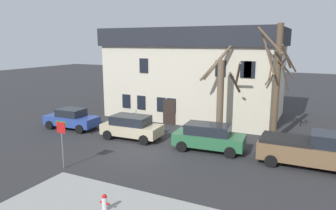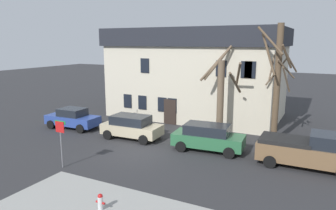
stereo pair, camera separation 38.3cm
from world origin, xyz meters
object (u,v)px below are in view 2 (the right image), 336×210
at_px(pickup_truck_brown, 308,150).
at_px(street_sign_pole, 61,135).
at_px(tree_bare_mid, 278,95).
at_px(car_green_wagon, 208,137).
at_px(building_main, 197,72).
at_px(tree_bare_far, 277,81).
at_px(bicycle_leaning, 138,117).
at_px(car_blue_sedan, 73,118).
at_px(car_beige_wagon, 132,126).
at_px(tree_bare_near, 221,94).
at_px(fire_hydrant, 100,201).

xyz_separation_m(pickup_truck_brown, street_sign_pole, (-11.90, -6.21, 0.89)).
bearing_deg(tree_bare_mid, car_green_wagon, -130.21).
distance_m(car_green_wagon, pickup_truck_brown, 5.78).
bearing_deg(building_main, tree_bare_far, -35.04).
bearing_deg(bicycle_leaning, tree_bare_mid, -0.56).
bearing_deg(tree_bare_far, street_sign_pole, -134.41).
relative_size(pickup_truck_brown, street_sign_pole, 1.98).
xyz_separation_m(car_blue_sedan, car_beige_wagon, (5.68, -0.11, 0.06)).
xyz_separation_m(car_beige_wagon, bicycle_leaning, (-2.15, 4.25, -0.50)).
relative_size(tree_bare_near, pickup_truck_brown, 1.25).
relative_size(car_blue_sedan, pickup_truck_brown, 0.84).
height_order(tree_bare_near, car_blue_sedan, tree_bare_near).
height_order(car_blue_sedan, car_beige_wagon, car_beige_wagon).
height_order(car_green_wagon, street_sign_pole, street_sign_pole).
bearing_deg(building_main, bicycle_leaning, -125.69).
distance_m(car_green_wagon, bicycle_leaning, 8.91).
distance_m(street_sign_pole, bicycle_leaning, 10.67).
bearing_deg(tree_bare_far, building_main, 144.96).
xyz_separation_m(fire_hydrant, street_sign_pole, (-4.85, 2.71, 1.38)).
height_order(street_sign_pole, bicycle_leaning, street_sign_pole).
height_order(tree_bare_far, bicycle_leaning, tree_bare_far).
bearing_deg(car_green_wagon, car_beige_wagon, -179.34).
distance_m(tree_bare_mid, car_blue_sedan, 15.56).
distance_m(tree_bare_near, car_blue_sedan, 11.83).
distance_m(car_blue_sedan, street_sign_pole, 8.27).
bearing_deg(pickup_truck_brown, tree_bare_mid, 119.63).
bearing_deg(bicycle_leaning, car_beige_wagon, -63.21).
relative_size(tree_bare_mid, tree_bare_far, 0.79).
xyz_separation_m(car_green_wagon, street_sign_pole, (-6.11, -6.24, 0.97)).
bearing_deg(fire_hydrant, car_blue_sedan, 138.34).
bearing_deg(tree_bare_near, building_main, 126.00).
bearing_deg(pickup_truck_brown, building_main, 138.59).
relative_size(building_main, tree_bare_near, 2.34).
xyz_separation_m(tree_bare_far, fire_hydrant, (-4.67, -12.43, -3.73)).
distance_m(tree_bare_far, car_green_wagon, 5.89).
xyz_separation_m(building_main, tree_bare_mid, (7.87, -4.89, -0.77)).
distance_m(building_main, street_sign_pole, 15.45).
distance_m(car_beige_wagon, pickup_truck_brown, 11.49).
xyz_separation_m(tree_bare_near, pickup_truck_brown, (6.01, -3.22, -2.21)).
bearing_deg(pickup_truck_brown, car_beige_wagon, -179.83).
distance_m(car_green_wagon, fire_hydrant, 9.05).
height_order(fire_hydrant, bicycle_leaning, bicycle_leaning).
height_order(car_blue_sedan, fire_hydrant, car_blue_sedan).
bearing_deg(tree_bare_mid, building_main, 148.14).
relative_size(car_blue_sedan, car_green_wagon, 0.96).
height_order(building_main, pickup_truck_brown, building_main).
distance_m(tree_bare_mid, bicycle_leaning, 11.66).
height_order(building_main, tree_bare_far, tree_bare_far).
bearing_deg(bicycle_leaning, car_blue_sedan, -130.45).
bearing_deg(car_blue_sedan, street_sign_pole, -50.06).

